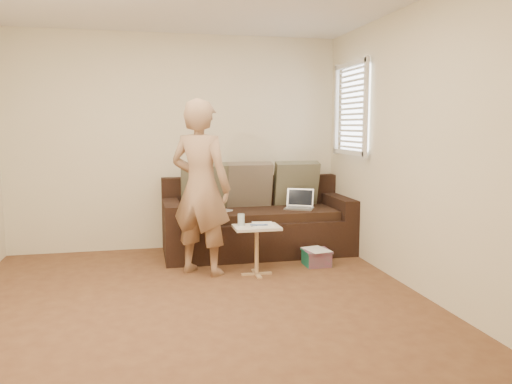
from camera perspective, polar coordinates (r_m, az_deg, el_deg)
floor at (r=4.31m, az=-6.48°, el=-13.06°), size 4.50×4.50×0.00m
wall_back at (r=6.28m, az=-8.89°, el=5.49°), size 4.00×0.00×4.00m
wall_front at (r=1.83m, az=0.56°, el=0.85°), size 4.00×0.00×4.00m
wall_right at (r=4.69m, az=18.41°, el=4.54°), size 0.00×4.50×4.50m
window_blinds at (r=6.01m, az=10.69°, el=9.18°), size 0.12×0.88×1.08m
sofa at (r=6.04m, az=0.15°, el=-2.86°), size 2.20×0.95×0.85m
pillow_left at (r=6.12m, az=-5.85°, el=0.70°), size 0.55×0.29×0.57m
pillow_mid at (r=6.19m, az=-0.76°, el=0.81°), size 0.55×0.27×0.57m
pillow_right at (r=6.35m, az=4.52°, el=0.96°), size 0.55×0.28×0.57m
laptop_silver at (r=6.08m, az=4.86°, el=-1.90°), size 0.40×0.36×0.22m
laptop_white at (r=5.87m, az=-4.52°, el=-2.24°), size 0.40×0.39×0.24m
person at (r=5.14m, az=-6.23°, el=0.50°), size 0.78×0.73×1.78m
side_table at (r=5.17m, az=0.07°, el=-6.59°), size 0.46×0.32×0.51m
drinking_glass at (r=5.13m, az=-1.69°, el=-3.13°), size 0.07×0.07×0.12m
scissors at (r=5.12m, az=0.32°, el=-3.74°), size 0.19×0.11×0.02m
paper_on_table at (r=5.19m, az=0.78°, el=-3.66°), size 0.25×0.33×0.00m
striped_box at (r=5.58m, az=6.82°, el=-7.31°), size 0.28×0.28×0.18m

